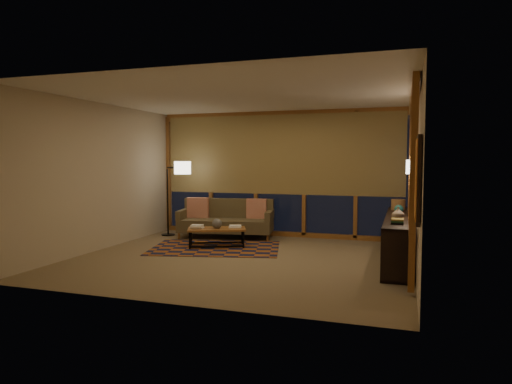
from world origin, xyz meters
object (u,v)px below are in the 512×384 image
(sofa, at_px, (226,219))
(bookshelf, at_px, (398,239))
(coffee_table, at_px, (217,238))
(floor_lamp, at_px, (168,198))

(sofa, height_order, bookshelf, sofa)
(coffee_table, xyz_separation_m, bookshelf, (3.29, -0.19, 0.19))
(coffee_table, relative_size, floor_lamp, 0.66)
(coffee_table, distance_m, bookshelf, 3.30)
(floor_lamp, relative_size, bookshelf, 0.55)
(floor_lamp, distance_m, bookshelf, 5.00)
(sofa, xyz_separation_m, bookshelf, (3.51, -1.20, -0.03))
(coffee_table, distance_m, floor_lamp, 1.92)
(floor_lamp, xyz_separation_m, bookshelf, (4.85, -1.11, -0.45))
(sofa, bearing_deg, floor_lamp, 174.22)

